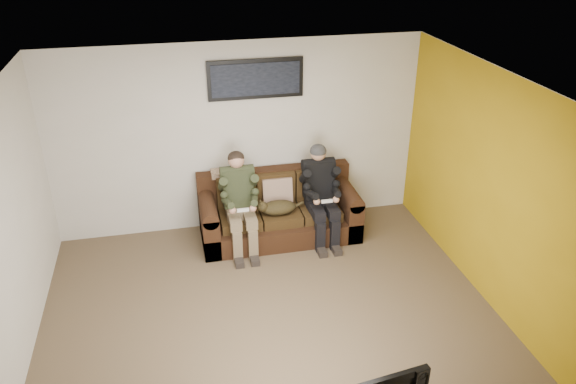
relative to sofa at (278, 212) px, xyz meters
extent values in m
plane|color=brown|center=(-0.44, -1.83, -0.33)|extent=(5.00, 5.00, 0.00)
plane|color=silver|center=(-0.44, -1.83, 2.27)|extent=(5.00, 5.00, 0.00)
plane|color=beige|center=(-0.44, 0.42, 0.97)|extent=(5.00, 0.00, 5.00)
plane|color=beige|center=(-2.94, -1.83, 0.97)|extent=(0.00, 4.50, 4.50)
plane|color=beige|center=(2.06, -1.83, 0.97)|extent=(0.00, 4.50, 4.50)
plane|color=#B18C11|center=(2.05, -1.83, 0.97)|extent=(0.00, 4.50, 4.50)
cube|color=black|center=(0.00, -0.08, -0.18)|extent=(2.13, 0.92, 0.29)
cube|color=black|center=(0.00, 0.29, 0.25)|extent=(2.13, 0.19, 0.58)
cube|color=black|center=(-0.96, -0.08, -0.04)|extent=(0.21, 0.92, 0.58)
cube|color=black|center=(0.96, -0.08, -0.04)|extent=(0.21, 0.92, 0.58)
cylinder|color=black|center=(-0.96, -0.08, 0.25)|extent=(0.21, 0.92, 0.21)
cylinder|color=black|center=(0.96, -0.08, 0.25)|extent=(0.21, 0.92, 0.21)
cube|color=#382611|center=(-0.55, -0.12, 0.03)|extent=(0.53, 0.58, 0.14)
cube|color=#382611|center=(-0.55, 0.15, 0.31)|extent=(0.53, 0.14, 0.43)
cube|color=#382611|center=(0.00, -0.12, 0.03)|extent=(0.53, 0.58, 0.14)
cube|color=#382611|center=(0.00, 0.15, 0.31)|extent=(0.53, 0.14, 0.43)
cube|color=#382611|center=(0.55, -0.12, 0.03)|extent=(0.53, 0.58, 0.14)
cube|color=#382611|center=(0.55, 0.15, 0.31)|extent=(0.53, 0.14, 0.43)
cube|color=#9C7A66|center=(0.00, 0.04, 0.29)|extent=(0.41, 0.19, 0.40)
cube|color=tan|center=(-0.64, 0.27, 0.54)|extent=(0.43, 0.21, 0.08)
cube|color=#78654B|center=(-0.55, -0.15, 0.17)|extent=(0.36, 0.30, 0.14)
cube|color=#2C331E|center=(-0.55, -0.05, 0.47)|extent=(0.40, 0.30, 0.53)
cylinder|color=#2C331E|center=(-0.55, -0.03, 0.68)|extent=(0.44, 0.18, 0.18)
sphere|color=tan|center=(-0.55, -0.01, 0.84)|extent=(0.21, 0.21, 0.21)
cube|color=#78654B|center=(-0.65, -0.35, 0.16)|extent=(0.15, 0.42, 0.13)
cube|color=#78654B|center=(-0.45, -0.35, 0.16)|extent=(0.15, 0.42, 0.13)
cube|color=#78654B|center=(-0.65, -0.55, -0.12)|extent=(0.12, 0.13, 0.43)
cube|color=#78654B|center=(-0.45, -0.55, -0.12)|extent=(0.12, 0.13, 0.43)
cube|color=black|center=(-0.65, -0.63, -0.29)|extent=(0.11, 0.26, 0.08)
cube|color=black|center=(-0.45, -0.63, -0.29)|extent=(0.11, 0.26, 0.08)
cylinder|color=#2C331E|center=(-0.75, -0.12, 0.57)|extent=(0.11, 0.30, 0.28)
cylinder|color=#2C331E|center=(-0.35, -0.12, 0.57)|extent=(0.11, 0.30, 0.28)
cylinder|color=#2C331E|center=(-0.72, -0.34, 0.41)|extent=(0.14, 0.32, 0.15)
cylinder|color=#2C331E|center=(-0.38, -0.34, 0.41)|extent=(0.14, 0.32, 0.15)
sphere|color=tan|center=(-0.68, -0.46, 0.36)|extent=(0.09, 0.09, 0.09)
sphere|color=tan|center=(-0.42, -0.46, 0.36)|extent=(0.09, 0.09, 0.09)
cube|color=white|center=(-0.55, -0.48, 0.36)|extent=(0.15, 0.04, 0.03)
ellipsoid|color=black|center=(-0.55, 0.00, 0.87)|extent=(0.22, 0.22, 0.17)
cube|color=black|center=(0.55, -0.15, 0.17)|extent=(0.36, 0.30, 0.14)
cube|color=black|center=(0.55, -0.05, 0.47)|extent=(0.40, 0.30, 0.53)
cylinder|color=black|center=(0.55, -0.03, 0.68)|extent=(0.44, 0.18, 0.18)
sphere|color=tan|center=(0.55, -0.01, 0.84)|extent=(0.21, 0.21, 0.21)
cube|color=black|center=(0.45, -0.35, 0.16)|extent=(0.15, 0.42, 0.13)
cube|color=black|center=(0.65, -0.35, 0.16)|extent=(0.15, 0.42, 0.13)
cube|color=black|center=(0.45, -0.55, -0.12)|extent=(0.12, 0.13, 0.43)
cube|color=black|center=(0.65, -0.55, -0.12)|extent=(0.12, 0.13, 0.43)
cube|color=black|center=(0.45, -0.63, -0.29)|extent=(0.11, 0.26, 0.08)
cube|color=black|center=(0.65, -0.63, -0.29)|extent=(0.11, 0.26, 0.08)
cylinder|color=black|center=(0.35, -0.12, 0.57)|extent=(0.11, 0.30, 0.28)
cylinder|color=black|center=(0.75, -0.12, 0.57)|extent=(0.11, 0.30, 0.28)
cylinder|color=black|center=(0.38, -0.34, 0.41)|extent=(0.14, 0.32, 0.15)
cylinder|color=black|center=(0.72, -0.34, 0.41)|extent=(0.14, 0.32, 0.15)
sphere|color=tan|center=(0.42, -0.46, 0.36)|extent=(0.09, 0.09, 0.09)
sphere|color=tan|center=(0.68, -0.46, 0.36)|extent=(0.09, 0.09, 0.09)
cube|color=white|center=(0.55, -0.48, 0.36)|extent=(0.15, 0.04, 0.03)
ellipsoid|color=black|center=(0.55, -0.01, 0.87)|extent=(0.22, 0.22, 0.19)
ellipsoid|color=#423619|center=(-0.04, -0.22, 0.19)|extent=(0.47, 0.26, 0.19)
sphere|color=#423619|center=(-0.26, -0.25, 0.25)|extent=(0.14, 0.14, 0.14)
cone|color=#423619|center=(-0.28, -0.28, 0.32)|extent=(0.04, 0.04, 0.04)
cone|color=#423619|center=(-0.28, -0.21, 0.32)|extent=(0.04, 0.04, 0.04)
cylinder|color=#423619|center=(0.20, -0.17, 0.16)|extent=(0.26, 0.13, 0.08)
cube|color=black|center=(-0.20, 0.39, 1.77)|extent=(1.25, 0.04, 0.52)
cube|color=black|center=(-0.20, 0.37, 1.77)|extent=(1.15, 0.01, 0.42)
camera|label=1|loc=(-1.34, -6.62, 3.74)|focal=35.00mm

